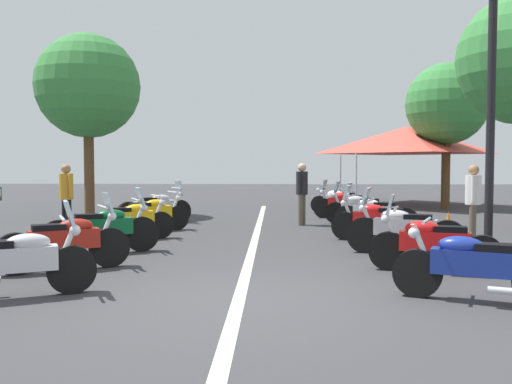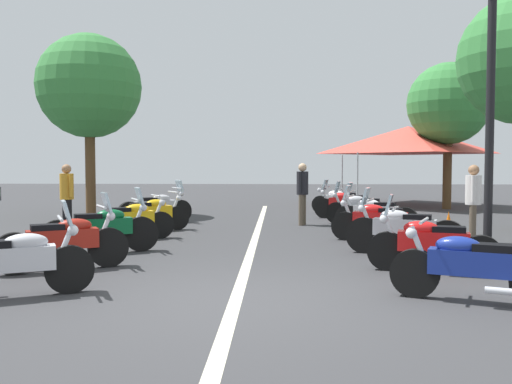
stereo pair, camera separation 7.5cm
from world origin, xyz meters
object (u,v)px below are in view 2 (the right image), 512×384
(motorcycle_right_row_1, at_px, (431,243))
(traffic_cone_0, at_px, (448,226))
(motorcycle_left_row_5, at_px, (156,207))
(motorcycle_right_row_2, at_px, (403,229))
(motorcycle_left_row_4, at_px, (150,214))
(motorcycle_left_row_0, at_px, (13,261))
(bystander_4, at_px, (473,197))
(motorcycle_right_row_4, at_px, (375,213))
(motorcycle_right_row_5, at_px, (361,208))
(roadside_tree_2, at_px, (448,104))
(motorcycle_left_row_2, at_px, (102,228))
(motorcycle_right_row_6, at_px, (346,204))
(roadside_tree_1, at_px, (89,87))
(motorcycle_left_row_3, at_px, (130,220))
(street_lamp_twin_globe, at_px, (492,41))
(bystander_0, at_px, (67,193))
(motorcycle_right_row_3, at_px, (379,220))
(bystander_2, at_px, (302,189))
(motorcycle_right_row_0, at_px, (472,266))
(event_tent, at_px, (408,140))
(motorcycle_left_row_1, at_px, (65,241))
(motorcycle_right_row_7, at_px, (341,201))

(motorcycle_right_row_1, xyz_separation_m, traffic_cone_0, (3.89, -1.47, -0.17))
(motorcycle_left_row_5, distance_m, motorcycle_right_row_2, 7.52)
(motorcycle_left_row_4, bearing_deg, motorcycle_left_row_0, -123.53)
(bystander_4, bearing_deg, motorcycle_right_row_4, -25.68)
(motorcycle_left_row_4, distance_m, motorcycle_right_row_5, 5.74)
(motorcycle_left_row_4, height_order, roadside_tree_2, roadside_tree_2)
(motorcycle_left_row_0, distance_m, motorcycle_left_row_2, 3.36)
(motorcycle_left_row_4, bearing_deg, motorcycle_right_row_1, -74.42)
(motorcycle_right_row_6, distance_m, bystander_4, 5.46)
(motorcycle_right_row_4, relative_size, roadside_tree_1, 0.33)
(motorcycle_left_row_2, distance_m, motorcycle_left_row_5, 5.00)
(motorcycle_left_row_3, bearing_deg, street_lamp_twin_globe, -48.77)
(motorcycle_left_row_0, relative_size, motorcycle_right_row_5, 0.93)
(motorcycle_right_row_2, xyz_separation_m, bystander_0, (2.82, 7.31, 0.50))
(motorcycle_right_row_5, relative_size, motorcycle_right_row_6, 1.02)
(bystander_0, bearing_deg, motorcycle_right_row_4, -43.83)
(motorcycle_left_row_3, relative_size, roadside_tree_1, 0.31)
(bystander_4, bearing_deg, motorcycle_right_row_2, 61.24)
(motorcycle_left_row_2, relative_size, motorcycle_right_row_1, 1.03)
(motorcycle_right_row_3, xyz_separation_m, motorcycle_right_row_6, (4.93, 0.09, -0.00))
(motorcycle_right_row_4, bearing_deg, motorcycle_right_row_2, 110.49)
(motorcycle_left_row_4, distance_m, motorcycle_right_row_2, 6.35)
(motorcycle_left_row_0, height_order, street_lamp_twin_globe, street_lamp_twin_globe)
(motorcycle_right_row_5, height_order, bystander_0, bystander_0)
(motorcycle_left_row_3, height_order, bystander_2, bystander_2)
(motorcycle_left_row_5, bearing_deg, bystander_0, -162.08)
(motorcycle_right_row_0, xyz_separation_m, roadside_tree_1, (10.81, 8.38, 3.71))
(motorcycle_right_row_1, xyz_separation_m, motorcycle_right_row_6, (8.25, 0.27, 0.00))
(motorcycle_left_row_3, relative_size, motorcycle_right_row_0, 0.97)
(roadside_tree_2, bearing_deg, traffic_cone_0, 163.19)
(motorcycle_right_row_5, xyz_separation_m, motorcycle_right_row_6, (1.53, 0.23, 0.00))
(motorcycle_left_row_4, relative_size, motorcycle_right_row_5, 0.91)
(roadside_tree_1, xyz_separation_m, event_tent, (4.81, -11.30, -1.50))
(motorcycle_left_row_1, height_order, motorcycle_left_row_5, motorcycle_left_row_5)
(motorcycle_right_row_7, bearing_deg, street_lamp_twin_globe, 122.21)
(motorcycle_right_row_0, relative_size, event_tent, 0.36)
(motorcycle_right_row_6, bearing_deg, motorcycle_left_row_1, 76.39)
(bystander_4, height_order, event_tent, event_tent)
(motorcycle_right_row_1, distance_m, roadside_tree_1, 12.86)
(motorcycle_left_row_1, xyz_separation_m, motorcycle_right_row_6, (8.30, -5.37, -0.01))
(motorcycle_left_row_2, height_order, motorcycle_right_row_1, motorcycle_left_row_2)
(motorcycle_right_row_0, height_order, motorcycle_right_row_6, motorcycle_right_row_6)
(traffic_cone_0, xyz_separation_m, bystander_4, (-0.69, -0.29, 0.67))
(motorcycle_left_row_1, height_order, motorcycle_right_row_0, motorcycle_left_row_1)
(traffic_cone_0, relative_size, event_tent, 0.12)
(roadside_tree_1, bearing_deg, motorcycle_left_row_1, -163.06)
(bystander_4, relative_size, roadside_tree_2, 0.30)
(motorcycle_left_row_0, bearing_deg, traffic_cone_0, 12.80)
(motorcycle_right_row_3, bearing_deg, motorcycle_right_row_0, 111.72)
(motorcycle_left_row_2, bearing_deg, motorcycle_right_row_0, -57.36)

